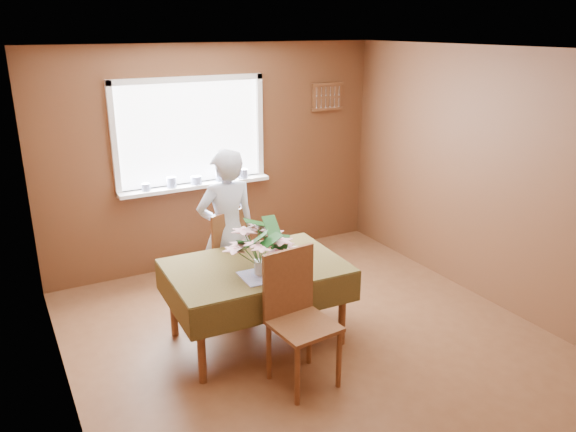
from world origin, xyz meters
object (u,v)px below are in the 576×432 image
seated_woman (227,231)px  flower_bouquet (260,243)px  chair_far (223,254)px  dining_table (256,274)px  chair_near (297,313)px

seated_woman → flower_bouquet: bearing=84.4°
chair_far → seated_woman: (0.02, -0.07, 0.26)m
dining_table → flower_bouquet: flower_bouquet is taller
flower_bouquet → chair_near: bearing=-80.0°
chair_far → flower_bouquet: 1.05m
dining_table → chair_far: chair_far is taller
dining_table → chair_far: bearing=91.6°
dining_table → chair_far: 0.76m
dining_table → seated_woman: (0.02, 0.69, 0.17)m
flower_bouquet → seated_woman: bearing=85.3°
dining_table → seated_woman: seated_woman is taller
chair_far → dining_table: bearing=72.1°
chair_far → flower_bouquet: bearing=69.2°
chair_far → flower_bouquet: size_ratio=2.04×
chair_near → dining_table: bearing=87.6°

